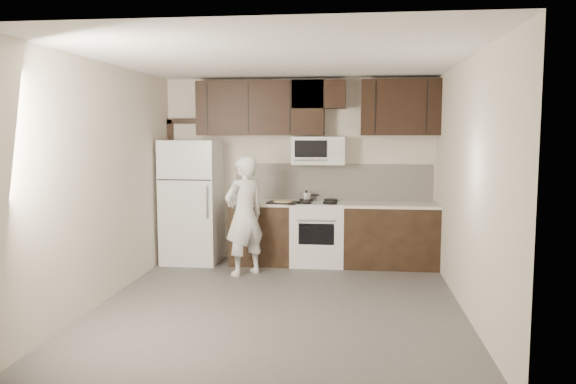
% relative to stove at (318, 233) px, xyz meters
% --- Properties ---
extents(floor, '(4.50, 4.50, 0.00)m').
position_rel_stove_xyz_m(floor, '(-0.30, -1.94, -0.46)').
color(floor, '#55524F').
rests_on(floor, ground).
extents(back_wall, '(4.00, 0.00, 4.00)m').
position_rel_stove_xyz_m(back_wall, '(-0.30, 0.31, 0.89)').
color(back_wall, beige).
rests_on(back_wall, ground).
extents(ceiling, '(4.50, 4.50, 0.00)m').
position_rel_stove_xyz_m(ceiling, '(-0.30, -1.94, 2.24)').
color(ceiling, white).
rests_on(ceiling, back_wall).
extents(counter_run, '(2.95, 0.64, 0.91)m').
position_rel_stove_xyz_m(counter_run, '(0.30, 0.00, -0.00)').
color(counter_run, black).
rests_on(counter_run, floor).
extents(stove, '(0.76, 0.66, 0.94)m').
position_rel_stove_xyz_m(stove, '(0.00, 0.00, 0.00)').
color(stove, silver).
rests_on(stove, floor).
extents(backsplash, '(2.90, 0.02, 0.54)m').
position_rel_stove_xyz_m(backsplash, '(0.20, 0.30, 0.72)').
color(backsplash, beige).
rests_on(backsplash, counter_run).
extents(upper_cabinets, '(3.48, 0.35, 0.78)m').
position_rel_stove_xyz_m(upper_cabinets, '(-0.09, 0.14, 1.82)').
color(upper_cabinets, black).
rests_on(upper_cabinets, back_wall).
extents(microwave, '(0.76, 0.42, 0.40)m').
position_rel_stove_xyz_m(microwave, '(-0.00, 0.12, 1.19)').
color(microwave, silver).
rests_on(microwave, upper_cabinets).
extents(refrigerator, '(0.80, 0.76, 1.80)m').
position_rel_stove_xyz_m(refrigerator, '(-1.85, -0.05, 0.44)').
color(refrigerator, silver).
rests_on(refrigerator, floor).
extents(door_trim, '(0.50, 0.08, 2.12)m').
position_rel_stove_xyz_m(door_trim, '(-2.22, 0.27, 0.79)').
color(door_trim, black).
rests_on(door_trim, floor).
extents(saucepan, '(0.27, 0.17, 0.16)m').
position_rel_stove_xyz_m(saucepan, '(-0.18, 0.15, 0.51)').
color(saucepan, silver).
rests_on(saucepan, stove).
extents(baking_tray, '(0.45, 0.37, 0.02)m').
position_rel_stove_xyz_m(baking_tray, '(-0.49, -0.17, 0.46)').
color(baking_tray, black).
rests_on(baking_tray, counter_run).
extents(pizza, '(0.32, 0.32, 0.02)m').
position_rel_stove_xyz_m(pizza, '(-0.49, -0.17, 0.48)').
color(pizza, '#D3B88E').
rests_on(pizza, baking_tray).
extents(person, '(0.69, 0.69, 1.61)m').
position_rel_stove_xyz_m(person, '(-0.94, -0.70, 0.34)').
color(person, white).
rests_on(person, floor).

